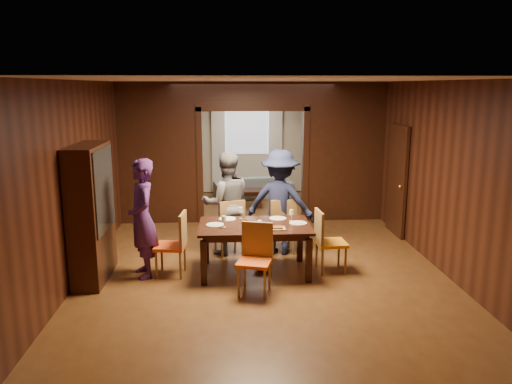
{
  "coord_description": "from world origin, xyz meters",
  "views": [
    {
      "loc": [
        -0.56,
        -8.66,
        2.82
      ],
      "look_at": [
        -0.06,
        -0.4,
        1.05
      ],
      "focal_mm": 35.0,
      "sensor_mm": 36.0,
      "label": 1
    }
  ],
  "objects": [
    {
      "name": "floor",
      "position": [
        0.0,
        0.0,
        0.0
      ],
      "size": [
        9.0,
        9.0,
        0.0
      ],
      "primitive_type": "plane",
      "color": "#563118",
      "rests_on": "ground"
    },
    {
      "name": "chair_left",
      "position": [
        -1.41,
        -1.43,
        0.48
      ],
      "size": [
        0.48,
        0.48,
        0.97
      ],
      "primitive_type": null,
      "rotation": [
        0.0,
        0.0,
        -1.67
      ],
      "color": "#E24C15",
      "rests_on": "floor"
    },
    {
      "name": "platter_a",
      "position": [
        -0.15,
        -1.48,
        0.78
      ],
      "size": [
        0.3,
        0.2,
        0.04
      ],
      "primitive_type": "cube",
      "color": "gray",
      "rests_on": "dining_table"
    },
    {
      "name": "dining_table",
      "position": [
        -0.14,
        -1.4,
        0.38
      ],
      "size": [
        1.68,
        1.04,
        0.76
      ],
      "primitive_type": "cube",
      "color": "black",
      "rests_on": "floor"
    },
    {
      "name": "person_navy",
      "position": [
        0.34,
        -0.5,
        0.89
      ],
      "size": [
        1.3,
        0.99,
        1.78
      ],
      "primitive_type": "imported",
      "rotation": [
        0.0,
        0.0,
        2.82
      ],
      "color": "#171C3B",
      "rests_on": "floor"
    },
    {
      "name": "plate_far_r",
      "position": [
        0.25,
        -1.08,
        0.77
      ],
      "size": [
        0.27,
        0.27,
        0.01
      ],
      "primitive_type": "cylinder",
      "color": "silver",
      "rests_on": "dining_table"
    },
    {
      "name": "wineglass_far",
      "position": [
        -0.33,
        -1.03,
        0.85
      ],
      "size": [
        0.08,
        0.08,
        0.18
      ],
      "primitive_type": null,
      "color": "silver",
      "rests_on": "dining_table"
    },
    {
      "name": "hutch",
      "position": [
        -2.53,
        -1.5,
        1.0
      ],
      "size": [
        0.4,
        1.2,
        2.0
      ],
      "primitive_type": "cube",
      "color": "black",
      "rests_on": "floor"
    },
    {
      "name": "plate_right",
      "position": [
        0.53,
        -1.38,
        0.77
      ],
      "size": [
        0.27,
        0.27,
        0.01
      ],
      "primitive_type": "cylinder",
      "color": "silver",
      "rests_on": "dining_table"
    },
    {
      "name": "person_grey",
      "position": [
        -0.56,
        -0.47,
        0.87
      ],
      "size": [
        0.94,
        0.78,
        1.75
      ],
      "primitive_type": "imported",
      "rotation": [
        0.0,
        0.0,
        3.29
      ],
      "color": "#57575F",
      "rests_on": "floor"
    },
    {
      "name": "wineglass_right",
      "position": [
        0.44,
        -1.22,
        0.85
      ],
      "size": [
        0.08,
        0.08,
        0.18
      ],
      "primitive_type": null,
      "color": "silver",
      "rests_on": "dining_table"
    },
    {
      "name": "person_purple",
      "position": [
        -1.81,
        -1.44,
        0.89
      ],
      "size": [
        0.63,
        0.76,
        1.78
      ],
      "primitive_type": "imported",
      "rotation": [
        0.0,
        0.0,
        -1.21
      ],
      "color": "#45205E",
      "rests_on": "floor"
    },
    {
      "name": "plate_near",
      "position": [
        -0.1,
        -1.73,
        0.77
      ],
      "size": [
        0.27,
        0.27,
        0.01
      ],
      "primitive_type": "cylinder",
      "color": "silver",
      "rests_on": "dining_table"
    },
    {
      "name": "chair_far_l",
      "position": [
        -0.53,
        -0.52,
        0.48
      ],
      "size": [
        0.56,
        0.56,
        0.97
      ],
      "primitive_type": null,
      "rotation": [
        0.0,
        0.0,
        3.47
      ],
      "color": "orange",
      "rests_on": "floor"
    },
    {
      "name": "platter_b",
      "position": [
        0.15,
        -1.66,
        0.78
      ],
      "size": [
        0.3,
        0.2,
        0.04
      ],
      "primitive_type": "cube",
      "color": "gray",
      "rests_on": "dining_table"
    },
    {
      "name": "room_walls",
      "position": [
        0.0,
        1.89,
        1.51
      ],
      "size": [
        5.52,
        9.01,
        2.9
      ],
      "color": "black",
      "rests_on": "floor"
    },
    {
      "name": "plate_left",
      "position": [
        -0.73,
        -1.39,
        0.77
      ],
      "size": [
        0.27,
        0.27,
        0.01
      ],
      "primitive_type": "cylinder",
      "color": "silver",
      "rests_on": "dining_table"
    },
    {
      "name": "chair_right",
      "position": [
        1.04,
        -1.42,
        0.48
      ],
      "size": [
        0.47,
        0.47,
        0.97
      ],
      "primitive_type": null,
      "rotation": [
        0.0,
        0.0,
        1.63
      ],
      "color": "orange",
      "rests_on": "floor"
    },
    {
      "name": "condiment_jar",
      "position": [
        -0.28,
        -1.47,
        0.82
      ],
      "size": [
        0.08,
        0.08,
        0.11
      ],
      "primitive_type": null,
      "color": "#451F10",
      "rests_on": "dining_table"
    },
    {
      "name": "tumbler",
      "position": [
        -0.08,
        -1.69,
        0.83
      ],
      "size": [
        0.07,
        0.07,
        0.14
      ],
      "primitive_type": "cylinder",
      "color": "white",
      "rests_on": "dining_table"
    },
    {
      "name": "sofa",
      "position": [
        0.14,
        3.85,
        0.29
      ],
      "size": [
        2.08,
        1.07,
        0.58
      ],
      "primitive_type": "imported",
      "rotation": [
        0.0,
        0.0,
        3.29
      ],
      "color": "#8197A9",
      "rests_on": "floor"
    },
    {
      "name": "window_far",
      "position": [
        0.0,
        4.44,
        1.7
      ],
      "size": [
        1.2,
        0.03,
        1.3
      ],
      "primitive_type": "cube",
      "color": "silver",
      "rests_on": "back_wall"
    },
    {
      "name": "wineglass_left",
      "position": [
        -0.6,
        -1.54,
        0.85
      ],
      "size": [
        0.08,
        0.08,
        0.18
      ],
      "primitive_type": null,
      "color": "white",
      "rests_on": "dining_table"
    },
    {
      "name": "curtain_left",
      "position": [
        -0.75,
        4.4,
        1.25
      ],
      "size": [
        0.35,
        0.06,
        2.4
      ],
      "primitive_type": "cube",
      "color": "white",
      "rests_on": "back_wall"
    },
    {
      "name": "door_right",
      "position": [
        2.7,
        0.5,
        1.05
      ],
      "size": [
        0.06,
        0.9,
        2.1
      ],
      "primitive_type": "cube",
      "color": "black",
      "rests_on": "floor"
    },
    {
      "name": "coffee_table",
      "position": [
        -0.1,
        2.9,
        0.2
      ],
      "size": [
        0.8,
        0.5,
        0.4
      ],
      "primitive_type": "cube",
      "color": "black",
      "rests_on": "floor"
    },
    {
      "name": "ceiling",
      "position": [
        0.0,
        0.0,
        2.9
      ],
      "size": [
        5.5,
        9.0,
        0.02
      ],
      "primitive_type": "cube",
      "color": "silver",
      "rests_on": "room_walls"
    },
    {
      "name": "serving_bowl",
      "position": [
        -0.01,
        -1.34,
        0.8
      ],
      "size": [
        0.3,
        0.3,
        0.07
      ],
      "primitive_type": "imported",
      "color": "black",
      "rests_on": "dining_table"
    },
    {
      "name": "chair_far_r",
      "position": [
        0.37,
        -0.48,
        0.48
      ],
      "size": [
        0.48,
        0.48,
        0.97
      ],
      "primitive_type": null,
      "rotation": [
        0.0,
        0.0,
        3.24
      ],
      "color": "#E45815",
      "rests_on": "floor"
    },
    {
      "name": "plate_far_l",
      "position": [
        -0.55,
        -1.06,
        0.77
      ],
      "size": [
        0.27,
        0.27,
        0.01
      ],
      "primitive_type": "cylinder",
      "color": "white",
      "rests_on": "dining_table"
    },
    {
      "name": "chair_near",
      "position": [
        -0.19,
        -2.2,
        0.48
      ],
      "size": [
        0.54,
        0.54,
        0.97
      ],
      "primitive_type": null,
      "rotation": [
        0.0,
        0.0,
        -0.27
      ],
      "color": "#D14C13",
      "rests_on": "floor"
    },
    {
      "name": "curtain_right",
      "position": [
        0.75,
        4.4,
        1.25
      ],
      "size": [
        0.35,
        0.06,
        2.4
      ],
      "primitive_type": "cube",
      "color": "white",
      "rests_on": "back_wall"
    }
  ]
}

